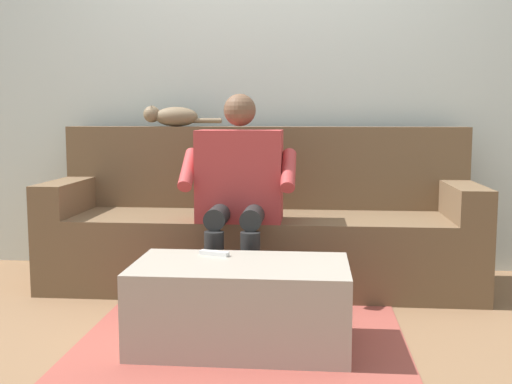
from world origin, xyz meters
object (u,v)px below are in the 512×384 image
object	(u,v)px
person_solo_seated	(239,184)
cat_on_backrest	(172,116)
couch	(261,232)
remote_white	(214,253)
coffee_table	(241,305)

from	to	relation	value
person_solo_seated	cat_on_backrest	world-z (taller)	person_solo_seated
couch	remote_white	xyz separation A→B (m)	(0.14, 0.89, 0.06)
coffee_table	person_solo_seated	world-z (taller)	person_solo_seated
person_solo_seated	cat_on_backrest	xyz separation A→B (m)	(0.49, -0.56, 0.36)
cat_on_backrest	remote_white	size ratio (longest dim) A/B	3.55
remote_white	cat_on_backrest	bearing A→B (deg)	-49.57
cat_on_backrest	remote_white	bearing A→B (deg)	111.48
person_solo_seated	cat_on_backrest	size ratio (longest dim) A/B	2.25
person_solo_seated	remote_white	xyz separation A→B (m)	(0.05, 0.56, -0.26)
couch	coffee_table	bearing A→B (deg)	90.00
coffee_table	remote_white	xyz separation A→B (m)	(0.14, -0.14, 0.19)
remote_white	couch	bearing A→B (deg)	-79.87
coffee_table	cat_on_backrest	bearing A→B (deg)	-65.39
couch	cat_on_backrest	distance (m)	0.92
coffee_table	person_solo_seated	xyz separation A→B (m)	(0.09, -0.70, 0.45)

